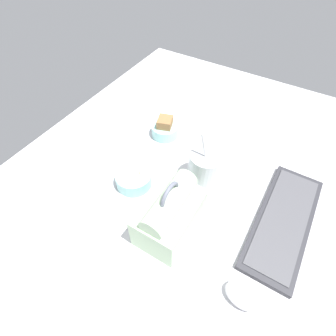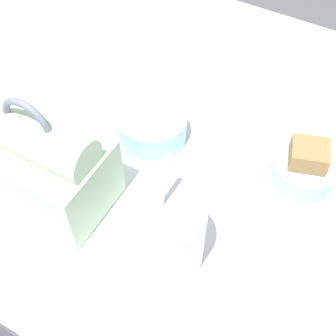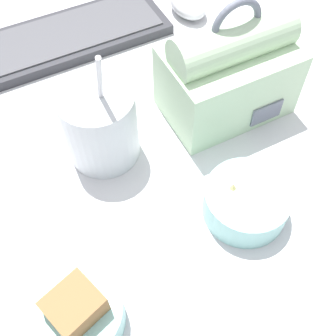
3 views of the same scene
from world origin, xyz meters
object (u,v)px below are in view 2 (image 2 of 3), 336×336
at_px(bento_bowl_sandwich, 304,168).
at_px(bento_bowl_snacks, 152,126).
at_px(soup_cup, 165,233).
at_px(lunch_bag, 42,163).

height_order(bento_bowl_sandwich, bento_bowl_snacks, bento_bowl_sandwich).
bearing_deg(bento_bowl_sandwich, soup_cup, 61.31).
bearing_deg(bento_bowl_sandwich, lunch_bag, 33.26).
bearing_deg(soup_cup, bento_bowl_sandwich, -118.69).
xyz_separation_m(soup_cup, bento_bowl_sandwich, (-0.12, -0.22, -0.03)).
relative_size(lunch_bag, bento_bowl_sandwich, 1.96).
height_order(lunch_bag, bento_bowl_snacks, lunch_bag).
height_order(lunch_bag, bento_bowl_sandwich, lunch_bag).
distance_m(lunch_bag, bento_bowl_snacks, 0.20).
height_order(soup_cup, bento_bowl_sandwich, soup_cup).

